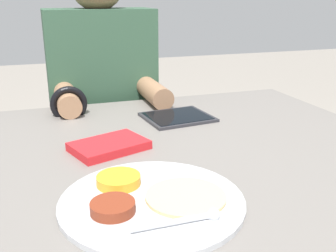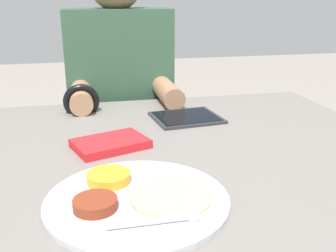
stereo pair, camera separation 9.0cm
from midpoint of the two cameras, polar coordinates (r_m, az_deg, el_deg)
thali_tray at (r=0.70m, az=-6.42°, el=-10.67°), size 0.32×0.32×0.03m
red_notebook at (r=0.94m, az=-11.28°, el=-2.98°), size 0.20×0.16×0.02m
tablet_device at (r=1.15m, az=-0.85°, el=1.27°), size 0.21×0.18×0.01m
person_diner at (r=1.53m, az=-10.83°, el=-1.22°), size 0.39×0.42×1.22m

